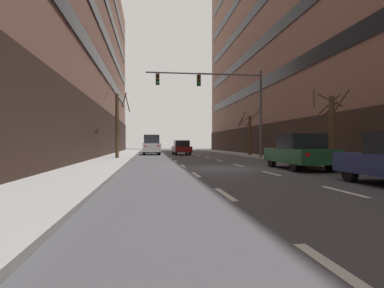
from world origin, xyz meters
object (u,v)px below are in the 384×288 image
car_parked_1 (299,152)px  street_tree_2 (249,134)px  car_driving_2 (151,144)px  street_tree_1 (331,127)px  car_driving_0 (151,145)px  car_driving_1 (181,148)px  street_tree_0 (117,124)px  traffic_signal_0 (223,94)px

car_parked_1 → street_tree_2: 14.69m
car_driving_2 → street_tree_1: size_ratio=1.10×
car_driving_0 → street_tree_1: (9.24, -19.99, 1.03)m
car_driving_1 → street_tree_0: (-5.95, -9.67, 1.98)m
street_tree_0 → car_driving_1: bearing=58.4°
car_driving_1 → car_driving_2: size_ratio=0.93×
car_driving_1 → street_tree_2: 8.17m
car_driving_0 → street_tree_0: street_tree_0 is taller
street_tree_0 → car_driving_0: bearing=75.8°
street_tree_1 → car_driving_1: bearing=107.4°
traffic_signal_0 → street_tree_0: 8.50m
car_driving_1 → traffic_signal_0: size_ratio=0.47×
car_parked_1 → street_tree_0: street_tree_0 is taller
car_driving_1 → street_tree_0: bearing=-121.6°
traffic_signal_0 → car_driving_0: bearing=115.6°
car_driving_2 → street_tree_1: 28.46m
car_parked_1 → car_driving_0: bearing=108.8°
car_driving_0 → car_parked_1: 21.96m
car_driving_1 → street_tree_1: size_ratio=1.02×
street_tree_2 → car_driving_2: bearing=124.8°
traffic_signal_0 → street_tree_1: 9.88m
car_driving_0 → car_driving_2: 6.91m
street_tree_0 → street_tree_1: bearing=-38.3°
car_driving_2 → street_tree_0: (-2.69, -17.48, 1.66)m
car_driving_0 → car_driving_2: car_driving_2 is taller
car_driving_0 → car_driving_1: 3.41m
car_parked_1 → street_tree_2: bearing=81.6°
car_driving_2 → street_tree_1: (9.23, -26.90, 1.02)m
car_driving_2 → street_tree_2: street_tree_2 is taller
street_tree_1 → street_tree_0: bearing=141.7°
car_driving_1 → traffic_signal_0: (2.18, -10.46, 4.33)m
car_parked_1 → traffic_signal_0: (-1.62, 9.42, 4.26)m
car_parked_1 → street_tree_0: size_ratio=0.80×
car_driving_1 → street_tree_2: (5.95, -5.42, 1.40)m
car_driving_0 → traffic_signal_0: (5.46, -11.37, 4.02)m
car_driving_0 → street_tree_2: bearing=-34.4°
car_driving_0 → street_tree_0: bearing=-104.2°
car_driving_1 → car_driving_2: car_driving_2 is taller
street_tree_1 → car_driving_2: bearing=108.9°
street_tree_0 → street_tree_2: 12.64m
car_driving_1 → street_tree_1: street_tree_1 is taller
traffic_signal_0 → street_tree_1: size_ratio=2.18×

